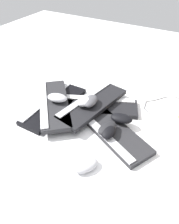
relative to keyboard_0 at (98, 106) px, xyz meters
name	(u,v)px	position (x,y,z in m)	size (l,w,h in m)	color
ground_plane	(90,119)	(-0.11, -0.01, -0.01)	(3.20, 3.20, 0.00)	white
keyboard_0	(98,106)	(0.00, 0.00, 0.00)	(0.31, 0.46, 0.03)	black
keyboard_1	(54,105)	(-0.12, 0.22, 0.00)	(0.44, 0.16, 0.03)	black
keyboard_2	(112,131)	(-0.14, -0.15, 0.00)	(0.33, 0.46, 0.03)	#232326
keyboard_3	(92,104)	(-0.03, 0.02, 0.03)	(0.46, 0.23, 0.03)	black
keyboard_4	(54,104)	(-0.14, 0.20, 0.03)	(0.43, 0.40, 0.03)	#232326
mouse_0	(108,131)	(-0.18, -0.15, 0.04)	(0.11, 0.07, 0.04)	black
mouse_1	(90,101)	(-0.06, 0.02, 0.07)	(0.11, 0.07, 0.04)	#4C4C51
mouse_2	(86,165)	(-0.39, -0.15, 0.01)	(0.11, 0.07, 0.04)	#B7B7BC
mouse_3	(57,98)	(-0.12, 0.19, 0.07)	(0.11, 0.07, 0.04)	#B7B7BC
mouse_4	(121,118)	(-0.07, -0.17, 0.04)	(0.11, 0.07, 0.04)	black
mouse_5	(107,128)	(-0.17, -0.14, 0.04)	(0.11, 0.07, 0.04)	black
mouse_6	(86,102)	(-0.07, 0.03, 0.07)	(0.11, 0.07, 0.04)	silver
cable_0	(159,101)	(0.23, -0.29, -0.01)	(0.24, 0.20, 0.01)	#59595B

